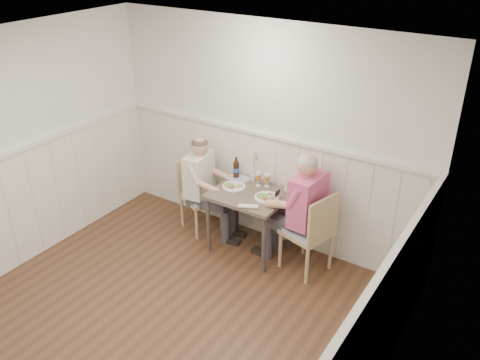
{
  "coord_description": "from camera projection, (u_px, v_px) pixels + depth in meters",
  "views": [
    {
      "loc": [
        2.68,
        -2.45,
        3.48
      ],
      "look_at": [
        0.04,
        1.64,
        1.0
      ],
      "focal_mm": 38.0,
      "sensor_mm": 36.0,
      "label": 1
    }
  ],
  "objects": [
    {
      "name": "gingham_mat",
      "position": [
        238.0,
        178.0,
        6.05
      ],
      "size": [
        0.3,
        0.25,
        0.01
      ],
      "color": "#48579D",
      "rests_on": "dining_table"
    },
    {
      "name": "rolled_napkin",
      "position": [
        248.0,
        206.0,
        5.41
      ],
      "size": [
        0.21,
        0.14,
        0.05
      ],
      "color": "white",
      "rests_on": "dining_table"
    },
    {
      "name": "ground_plane",
      "position": [
        141.0,
        342.0,
        4.71
      ],
      "size": [
        4.5,
        4.5,
        0.0
      ],
      "primitive_type": "plane",
      "color": "#492D1E"
    },
    {
      "name": "plate_man",
      "position": [
        266.0,
        196.0,
        5.6
      ],
      "size": [
        0.28,
        0.28,
        0.07
      ],
      "color": "white",
      "rests_on": "dining_table"
    },
    {
      "name": "diner_cream",
      "position": [
        203.0,
        194.0,
        6.15
      ],
      "size": [
        0.64,
        0.45,
        1.29
      ],
      "color": "#3F3F47",
      "rests_on": "ground"
    },
    {
      "name": "beer_bottle",
      "position": [
        236.0,
        168.0,
        6.02
      ],
      "size": [
        0.07,
        0.07,
        0.26
      ],
      "color": "black",
      "rests_on": "dining_table"
    },
    {
      "name": "dining_table",
      "position": [
        250.0,
        201.0,
        5.77
      ],
      "size": [
        0.84,
        0.7,
        0.75
      ],
      "color": "brown",
      "rests_on": "ground"
    },
    {
      "name": "beer_glass_b",
      "position": [
        258.0,
        177.0,
        5.83
      ],
      "size": [
        0.07,
        0.07,
        0.17
      ],
      "color": "silver",
      "rests_on": "dining_table"
    },
    {
      "name": "chair_right",
      "position": [
        311.0,
        230.0,
        5.45
      ],
      "size": [
        0.56,
        0.56,
        0.97
      ],
      "color": "tan",
      "rests_on": "ground"
    },
    {
      "name": "chair_left",
      "position": [
        199.0,
        192.0,
        6.29
      ],
      "size": [
        0.56,
        0.56,
        0.9
      ],
      "color": "tan",
      "rests_on": "ground"
    },
    {
      "name": "plate_diner",
      "position": [
        232.0,
        186.0,
        5.84
      ],
      "size": [
        0.27,
        0.27,
        0.07
      ],
      "color": "white",
      "rests_on": "dining_table"
    },
    {
      "name": "grass_vase",
      "position": [
        253.0,
        167.0,
        5.91
      ],
      "size": [
        0.05,
        0.05,
        0.4
      ],
      "color": "silver",
      "rests_on": "dining_table"
    },
    {
      "name": "room_shell",
      "position": [
        123.0,
        200.0,
        4.02
      ],
      "size": [
        4.04,
        4.54,
        2.6
      ],
      "color": "white",
      "rests_on": "ground"
    },
    {
      "name": "wainscot",
      "position": [
        183.0,
        245.0,
        4.91
      ],
      "size": [
        4.0,
        4.49,
        1.34
      ],
      "color": "silver",
      "rests_on": "ground"
    },
    {
      "name": "man_in_pink",
      "position": [
        303.0,
        221.0,
        5.5
      ],
      "size": [
        0.67,
        0.47,
        1.41
      ],
      "color": "#3F3F47",
      "rests_on": "ground"
    },
    {
      "name": "beer_glass_a",
      "position": [
        267.0,
        178.0,
        5.81
      ],
      "size": [
        0.06,
        0.06,
        0.16
      ],
      "color": "silver",
      "rests_on": "dining_table"
    }
  ]
}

